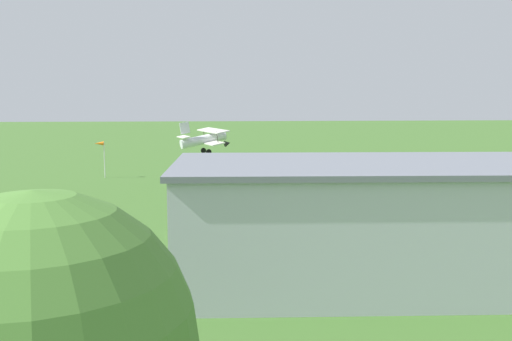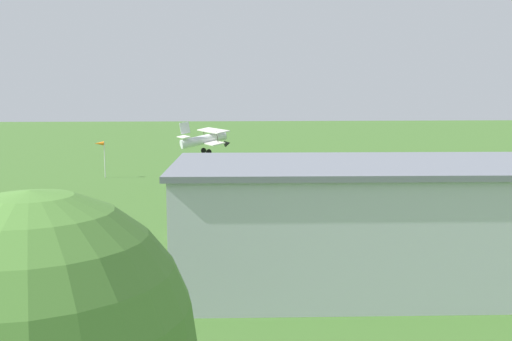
# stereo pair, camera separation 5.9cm
# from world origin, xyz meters

# --- Properties ---
(ground_plane) EXTENTS (400.00, 400.00, 0.00)m
(ground_plane) POSITION_xyz_m (0.00, 0.00, 0.00)
(ground_plane) COLOR #3D6628
(hangar) EXTENTS (30.57, 13.90, 7.78)m
(hangar) POSITION_xyz_m (-5.12, 31.53, 3.90)
(hangar) COLOR #B7BCC6
(hangar) RESTS_ON ground_plane
(biplane) EXTENTS (6.53, 7.57, 3.86)m
(biplane) POSITION_xyz_m (8.27, -1.21, 6.86)
(biplane) COLOR silver
(car_black) EXTENTS (2.39, 4.85, 1.55)m
(car_black) POSITION_xyz_m (-18.29, 18.07, 0.82)
(car_black) COLOR black
(car_black) RESTS_ON ground_plane
(car_white) EXTENTS (2.16, 4.56, 1.69)m
(car_white) POSITION_xyz_m (9.22, 17.81, 0.87)
(car_white) COLOR white
(car_white) RESTS_ON ground_plane
(car_yellow) EXTENTS (2.18, 4.12, 1.52)m
(car_yellow) POSITION_xyz_m (16.19, 19.09, 0.80)
(car_yellow) COLOR gold
(car_yellow) RESTS_ON ground_plane
(car_blue) EXTENTS (1.92, 4.39, 1.54)m
(car_blue) POSITION_xyz_m (22.13, 19.78, 0.81)
(car_blue) COLOR #23389E
(car_blue) RESTS_ON ground_plane
(person_walking_on_apron) EXTENTS (0.41, 0.41, 1.69)m
(person_walking_on_apron) POSITION_xyz_m (-16.41, 13.29, 0.85)
(person_walking_on_apron) COLOR #3F3F47
(person_walking_on_apron) RESTS_ON ground_plane
(person_at_fence_line) EXTENTS (0.45, 0.45, 1.60)m
(person_at_fence_line) POSITION_xyz_m (-20.36, 13.86, 0.80)
(person_at_fence_line) COLOR beige
(person_at_fence_line) RESTS_ON ground_plane
(person_by_parked_cars) EXTENTS (0.49, 0.49, 1.77)m
(person_by_parked_cars) POSITION_xyz_m (-11.20, 13.60, 0.89)
(person_by_parked_cars) COLOR orange
(person_by_parked_cars) RESTS_ON ground_plane
(person_near_hangar_door) EXTENTS (0.44, 0.44, 1.55)m
(person_near_hangar_door) POSITION_xyz_m (6.70, 20.42, 0.77)
(person_near_hangar_door) COLOR #72338C
(person_near_hangar_door) RESTS_ON ground_plane
(tree_behind_hangar_left) EXTENTS (3.97, 3.97, 6.30)m
(tree_behind_hangar_left) POSITION_xyz_m (15.31, 43.83, 4.27)
(tree_behind_hangar_left) COLOR brown
(tree_behind_hangar_left) RESTS_ON ground_plane
(windsock) EXTENTS (1.46, 0.85, 5.33)m
(windsock) POSITION_xyz_m (23.77, -17.86, 4.69)
(windsock) COLOR silver
(windsock) RESTS_ON ground_plane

